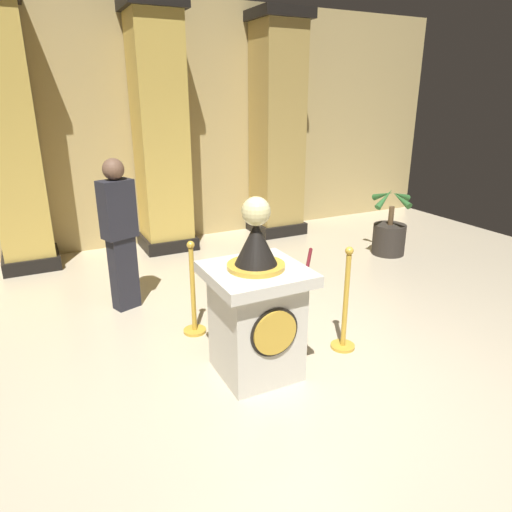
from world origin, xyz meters
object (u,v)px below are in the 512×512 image
(stanchion_near, at_px, (345,314))
(stanchion_far, at_px, (193,302))
(potted_palm_right, at_px, (389,234))
(pedestal_clock, at_px, (256,309))
(bystander_guest, at_px, (120,231))

(stanchion_near, height_order, stanchion_far, stanchion_near)
(potted_palm_right, bearing_deg, pedestal_clock, -149.13)
(pedestal_clock, xyz_separation_m, bystander_guest, (-0.77, 1.89, 0.31))
(stanchion_far, relative_size, potted_palm_right, 0.95)
(pedestal_clock, relative_size, potted_palm_right, 1.51)
(pedestal_clock, bearing_deg, potted_palm_right, 30.87)
(pedestal_clock, height_order, stanchion_near, pedestal_clock)
(stanchion_near, height_order, bystander_guest, bystander_guest)
(pedestal_clock, relative_size, stanchion_far, 1.59)
(pedestal_clock, xyz_separation_m, stanchion_far, (-0.25, 0.95, -0.27))
(stanchion_far, height_order, bystander_guest, bystander_guest)
(pedestal_clock, bearing_deg, stanchion_near, -0.85)
(potted_palm_right, bearing_deg, stanchion_near, -139.82)
(bystander_guest, bearing_deg, stanchion_far, -61.39)
(stanchion_near, xyz_separation_m, stanchion_far, (-1.21, 0.96, -0.02))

